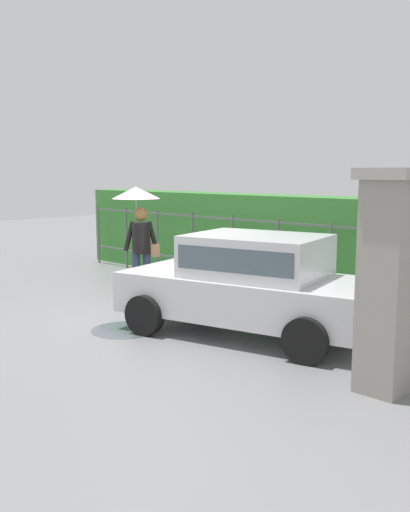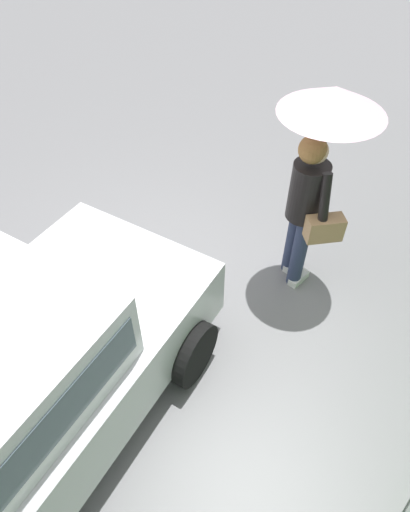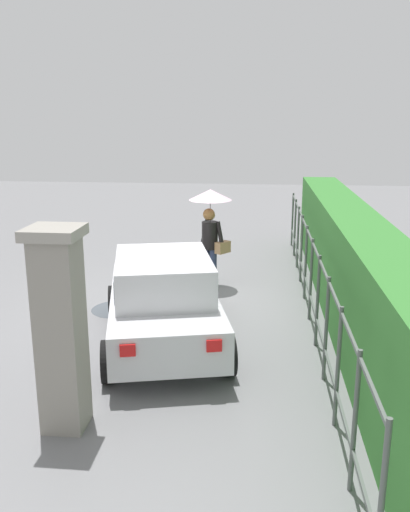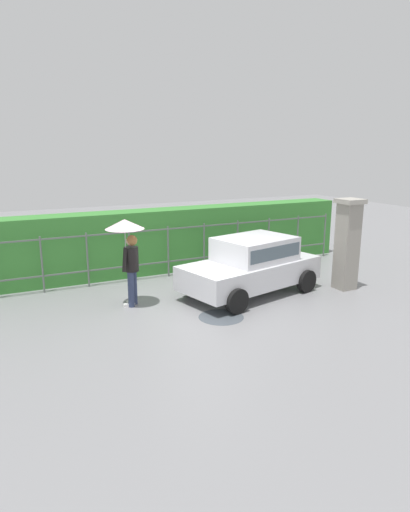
% 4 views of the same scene
% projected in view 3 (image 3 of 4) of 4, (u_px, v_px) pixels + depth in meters
% --- Properties ---
extents(ground_plane, '(40.00, 40.00, 0.00)m').
position_uv_depth(ground_plane, '(161.00, 312.00, 10.21)').
color(ground_plane, slate).
extents(car, '(3.98, 2.52, 1.48)m').
position_uv_depth(car, '(163.00, 297.00, 8.57)').
color(car, silver).
rests_on(car, ground).
extents(pedestrian, '(0.90, 0.90, 2.10)m').
position_uv_depth(pedestrian, '(211.00, 217.00, 11.34)').
color(pedestrian, '#2D3856').
rests_on(pedestrian, ground).
extents(gate_pillar, '(0.60, 0.60, 2.42)m').
position_uv_depth(gate_pillar, '(61.00, 328.00, 6.14)').
color(gate_pillar, gray).
rests_on(gate_pillar, ground).
extents(fence_section, '(11.72, 0.05, 1.50)m').
position_uv_depth(fence_section, '(311.00, 276.00, 9.63)').
color(fence_section, '#59605B').
rests_on(fence_section, ground).
extents(hedge_row, '(12.67, 0.90, 1.90)m').
position_uv_depth(hedge_row, '(354.00, 270.00, 9.53)').
color(hedge_row, '#387F33').
rests_on(hedge_row, ground).
extents(puddle_near, '(1.02, 1.02, 0.00)m').
position_uv_depth(puddle_near, '(118.00, 309.00, 10.33)').
color(puddle_near, '#4C545B').
rests_on(puddle_near, ground).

